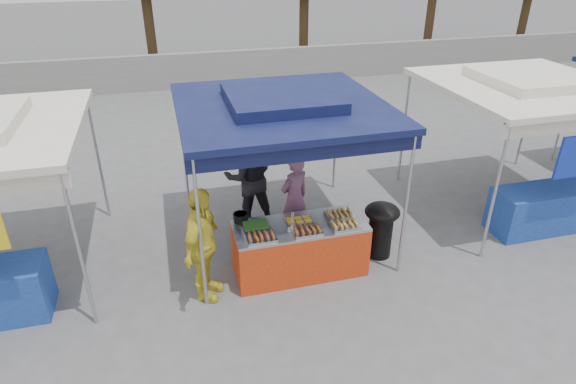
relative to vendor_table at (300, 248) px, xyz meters
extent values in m
plane|color=#535355|center=(0.00, 0.10, -0.43)|extent=(80.00, 80.00, 0.00)
cube|color=slate|center=(0.00, 11.10, 0.17)|extent=(40.00, 0.25, 1.20)
cylinder|color=#AEAEB5|center=(-1.50, -0.40, 0.72)|extent=(0.05, 0.05, 2.30)
cylinder|color=#AEAEB5|center=(1.50, -0.40, 0.72)|extent=(0.05, 0.05, 2.30)
cylinder|color=#AEAEB5|center=(-1.50, 2.60, 0.72)|extent=(0.05, 0.05, 2.30)
cylinder|color=#AEAEB5|center=(1.50, 2.60, 0.72)|extent=(0.05, 0.05, 2.30)
cube|color=#0F143C|center=(0.00, 1.10, 1.92)|extent=(3.20, 3.20, 0.10)
cube|color=#0F143C|center=(0.00, 1.10, 2.05)|extent=(1.65, 1.65, 0.18)
cube|color=#0F143C|center=(0.00, -0.40, 1.77)|extent=(3.20, 0.04, 0.25)
cylinder|color=#AEAEB5|center=(-3.00, -0.40, 0.72)|extent=(0.05, 0.05, 2.30)
cylinder|color=#AEAEB5|center=(-3.00, 2.60, 0.72)|extent=(0.05, 0.05, 2.30)
cylinder|color=#AEAEB5|center=(3.00, -0.40, 0.72)|extent=(0.05, 0.05, 2.30)
cylinder|color=#AEAEB5|center=(3.00, 2.60, 0.72)|extent=(0.05, 0.05, 2.30)
cylinder|color=#AEAEB5|center=(6.00, 2.60, 0.72)|extent=(0.05, 0.05, 2.30)
cube|color=beige|center=(4.50, 1.10, 1.92)|extent=(3.20, 3.20, 0.10)
cube|color=beige|center=(4.50, 1.10, 2.05)|extent=(1.65, 1.65, 0.18)
cube|color=#1D3E96|center=(4.50, 0.10, -0.03)|extent=(1.80, 0.70, 0.80)
cylinder|color=#AEAEB5|center=(7.00, 2.60, 0.72)|extent=(0.05, 0.05, 2.30)
cylinder|color=#3C2917|center=(-1.90, 13.03, 1.67)|extent=(0.36, 0.36, 4.20)
cylinder|color=#3C2917|center=(3.92, 12.91, 1.54)|extent=(0.36, 0.36, 3.92)
cylinder|color=#3C2917|center=(9.62, 13.29, 1.77)|extent=(0.36, 0.36, 4.39)
cylinder|color=#3C2917|center=(14.09, 13.00, 1.40)|extent=(0.36, 0.36, 3.65)
cube|color=#B33010|center=(0.00, 0.00, -0.02)|extent=(2.00, 0.80, 0.81)
cube|color=#AEAEB5|center=(0.00, 0.00, 0.40)|extent=(2.00, 0.80, 0.04)
cube|color=#B9B9BE|center=(-0.65, -0.24, 0.45)|extent=(0.42, 0.30, 0.05)
cube|color=brown|center=(-0.65, -0.24, 0.49)|extent=(0.35, 0.25, 0.02)
cube|color=#B9B9BE|center=(0.03, -0.24, 0.45)|extent=(0.42, 0.30, 0.05)
cube|color=brown|center=(0.03, -0.24, 0.49)|extent=(0.35, 0.25, 0.02)
cube|color=#B9B9BE|center=(0.62, -0.24, 0.45)|extent=(0.42, 0.30, 0.05)
cube|color=#A27A37|center=(0.62, -0.24, 0.49)|extent=(0.35, 0.25, 0.02)
cube|color=#B9B9BE|center=(-0.66, 0.08, 0.45)|extent=(0.42, 0.30, 0.05)
cube|color=#21511B|center=(-0.66, 0.08, 0.49)|extent=(0.35, 0.25, 0.02)
cube|color=#B9B9BE|center=(-0.01, 0.05, 0.45)|extent=(0.42, 0.30, 0.05)
cube|color=gold|center=(-0.01, 0.05, 0.49)|extent=(0.35, 0.25, 0.02)
cube|color=#B9B9BE|center=(0.66, 0.08, 0.45)|extent=(0.42, 0.30, 0.05)
cube|color=#A27A37|center=(0.66, 0.08, 0.49)|extent=(0.35, 0.25, 0.02)
cylinder|color=black|center=(-0.84, 0.34, 0.49)|extent=(0.22, 0.22, 0.13)
cylinder|color=#AEAEB5|center=(-0.14, -0.09, 0.47)|extent=(0.07, 0.07, 0.09)
cylinder|color=black|center=(1.39, 0.10, -0.05)|extent=(0.39, 0.39, 0.76)
ellipsoid|color=black|center=(1.39, 0.10, 0.40)|extent=(0.56, 0.56, 0.25)
cube|color=#122A96|center=(-0.48, 0.69, -0.27)|extent=(0.52, 0.36, 0.31)
cube|color=#122A96|center=(0.30, 0.63, -0.28)|extent=(0.50, 0.35, 0.30)
cube|color=#122A96|center=(0.30, 0.63, 0.02)|extent=(0.49, 0.34, 0.29)
imported|color=#7F5172|center=(0.18, 0.94, 0.36)|extent=(0.68, 0.58, 1.57)
imported|color=black|center=(-0.45, 1.64, 0.51)|extent=(0.95, 0.77, 1.86)
imported|color=gold|center=(-1.48, -0.21, 0.45)|extent=(0.85, 1.11, 1.75)
camera|label=1|loc=(-1.77, -5.88, 4.22)|focal=30.00mm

